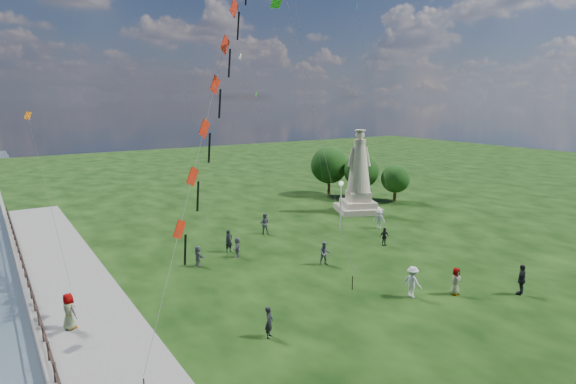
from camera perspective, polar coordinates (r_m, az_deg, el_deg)
ground at (r=62.75m, az=29.27°, el=-1.28°), size 106.50×160.00×0.60m
waterfront at (r=29.88m, az=-25.47°, el=-13.13°), size 200.00×200.00×1.51m
statue at (r=49.82m, az=8.38°, el=1.24°), size 5.48×5.48×8.47m
lamppost at (r=42.81m, az=6.29°, el=-0.34°), size 0.41×0.41×4.42m
tree_row at (r=57.19m, az=7.55°, el=2.67°), size 7.82×11.02×5.88m
person_0 at (r=24.56m, az=-2.25°, el=-15.16°), size 0.68×0.69×1.60m
person_1 at (r=34.32m, az=4.39°, el=-7.26°), size 0.97×0.82×1.70m
person_2 at (r=29.88m, az=14.53°, el=-10.26°), size 0.84×1.32×1.90m
person_3 at (r=32.49m, az=25.95°, el=-9.31°), size 1.21×0.83×1.89m
person_4 at (r=31.03m, az=19.26°, el=-9.95°), size 0.89×0.63×1.67m
person_5 at (r=34.59m, az=-10.59°, el=-7.47°), size 0.66×1.40×1.48m
person_6 at (r=37.23m, az=-7.02°, el=-5.78°), size 0.71×0.53×1.76m
person_7 at (r=41.86m, az=-2.81°, el=-3.73°), size 1.06×0.98×1.85m
person_8 at (r=44.27m, az=10.75°, el=-3.16°), size 1.02×1.27×1.75m
person_9 at (r=39.36m, az=11.33°, el=-5.20°), size 0.91×0.53×1.48m
person_10 at (r=27.45m, az=-24.51°, el=-12.92°), size 0.91×1.08×1.89m
person_11 at (r=36.03m, az=-6.02°, el=-6.53°), size 1.31×1.53×1.54m
red_kite_train at (r=25.20m, az=-8.68°, el=11.62°), size 9.84×9.35×19.18m
small_kites at (r=47.00m, az=-4.70°, el=14.71°), size 31.92×18.11×27.53m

